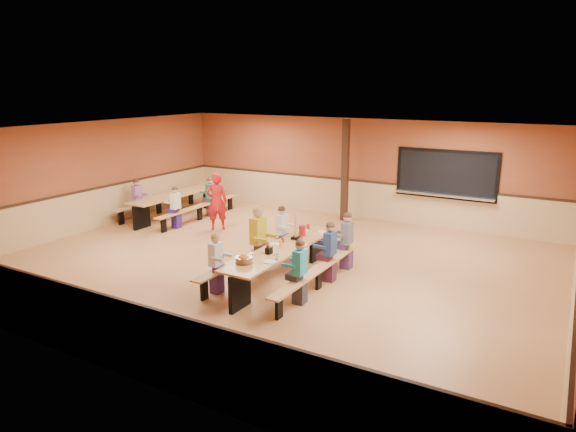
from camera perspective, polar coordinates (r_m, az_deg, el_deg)
The scene contains 23 objects.
ground at distance 11.74m, azimuth -1.61°, elevation -5.34°, with size 12.00×12.00×0.00m, color #9F673C.
room_envelope at distance 11.53m, azimuth -1.63°, elevation -2.11°, with size 12.04×10.04×3.02m.
kitchen_pass_through at distance 14.94m, azimuth 17.15°, elevation 4.21°, with size 2.78×0.28×1.38m.
structural_post at distance 15.26m, azimuth 6.36°, elevation 5.01°, with size 0.18×0.18×3.00m, color black.
cafeteria_table_main at distance 10.57m, azimuth -0.56°, elevation -4.60°, with size 1.91×3.70×0.74m.
cafeteria_table_second at distance 16.13m, azimuth -12.10°, elevation 1.76°, with size 1.91×3.70×0.74m.
seated_child_white_left at distance 10.08m, azimuth -7.98°, elevation -5.26°, with size 0.36×0.30×1.20m, color silver, non-canonical shape.
seated_adult_yellow at distance 11.19m, azimuth -3.35°, elevation -2.53°, with size 0.47×0.39×1.42m, color gold, non-canonical shape.
seated_child_grey_left at distance 12.05m, azimuth -0.70°, elevation -1.80°, with size 0.37×0.30×1.21m, color silver, non-canonical shape.
seated_child_teal_right at distance 9.51m, azimuth 1.33°, elevation -6.27°, with size 0.38×0.31×1.22m, color teal, non-canonical shape.
seated_child_navy_right at distance 10.59m, azimuth 4.68°, elevation -4.04°, with size 0.39×0.32×1.25m, color navy, non-canonical shape.
seated_child_char_right at distance 11.35m, azimuth 6.57°, elevation -2.79°, with size 0.39×0.32×1.26m, color #52565C, non-canonical shape.
seated_child_purple_sec at distance 16.06m, azimuth -16.39°, elevation 1.76°, with size 0.38×0.31×1.23m, color #97608F, non-canonical shape.
seated_child_green_sec at distance 16.00m, azimuth -8.60°, elevation 2.08°, with size 0.36×0.30×1.19m, color #2D6F53, non-canonical shape.
seated_child_tan_sec at distance 14.83m, azimuth -12.36°, elevation 0.91°, with size 0.36×0.29×1.18m, color beige, non-canonical shape.
standing_woman at distance 14.44m, azimuth -7.92°, elevation 1.62°, with size 0.59×0.39×1.61m, color red.
punch_pitcher at distance 11.27m, azimuth 1.60°, elevation -1.65°, with size 0.16×0.16×0.22m, color #AC1719.
chip_bowl at distance 9.60m, azimuth -4.93°, elevation -4.81°, with size 0.32×0.32×0.15m, color orange, non-canonical shape.
napkin_dispenser at distance 10.09m, azimuth -2.13°, elevation -3.86°, with size 0.10×0.14×0.13m, color black.
condiment_mustard at distance 10.42m, azimuth -0.81°, elevation -3.14°, with size 0.06×0.06×0.17m, color yellow.
condiment_ketchup at distance 10.14m, azimuth -2.28°, elevation -3.66°, with size 0.06×0.06×0.17m, color #B2140F.
table_paddle at distance 10.99m, azimuth 0.88°, elevation -1.92°, with size 0.16×0.16×0.56m.
place_settings at distance 10.48m, azimuth -0.56°, elevation -3.21°, with size 0.65×3.30×0.11m, color beige, non-canonical shape.
Camera 1 is at (5.77, -9.43, 3.96)m, focal length 32.00 mm.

